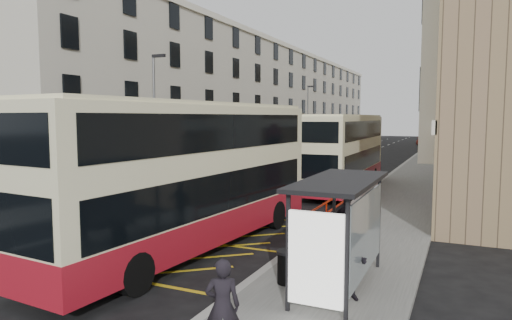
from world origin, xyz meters
The scene contains 22 objects.
ground centered at (0.00, 0.00, 0.00)m, with size 200.00×200.00×0.00m, color black.
pavement_right centered at (8.00, 30.00, 0.07)m, with size 4.00×120.00×0.15m, color #60605C.
pavement_left centered at (-7.50, 30.00, 0.07)m, with size 3.00×120.00×0.15m, color #60605C.
kerb_right centered at (6.00, 30.00, 0.07)m, with size 0.25×120.00×0.15m, color #9B9B95.
kerb_left centered at (-6.00, 30.00, 0.07)m, with size 0.25×120.00×0.15m, color #9B9B95.
road_markings centered at (0.00, 45.00, 0.01)m, with size 10.00×110.00×0.01m, color silver, non-canonical shape.
terrace_right centered at (14.88, 45.38, 7.52)m, with size 10.75×79.00×15.25m.
terrace_left centered at (-13.43, 45.50, 6.52)m, with size 9.18×79.00×13.25m.
bus_shelter centered at (8.34, -0.39, 2.14)m, with size 1.65×4.25×2.70m.
guard_railing centered at (6.25, 5.75, 0.86)m, with size 0.06×6.56×1.01m.
street_lamp_near centered at (-6.35, 12.00, 4.64)m, with size 0.93×0.18×8.00m.
street_lamp_far centered at (-6.35, 42.00, 4.64)m, with size 0.93×0.18×8.00m.
double_decker_front centered at (2.79, 1.64, 2.46)m, with size 3.68×12.30×4.84m.
double_decker_rear centered at (4.40, 16.00, 2.29)m, with size 2.64×11.31×4.51m.
litter_bin centered at (6.95, -0.38, 0.59)m, with size 0.52×0.52×0.85m.
pedestrian_near centered at (7.14, -4.07, 1.02)m, with size 0.63×0.42×1.73m, color black.
pedestrian_mid centered at (8.61, -0.72, 1.03)m, with size 0.86×0.67×1.77m, color black.
pedestrian_far centered at (7.66, 3.20, 1.02)m, with size 1.02×0.42×1.74m, color black.
white_van centered at (-5.20, 43.87, 0.73)m, with size 2.41×5.23×1.45m, color silver.
car_silver centered at (-2.21, 51.12, 0.63)m, with size 1.50×3.73×1.27m, color #A2A5AA.
car_dark centered at (-5.20, 63.52, 0.65)m, with size 1.37×3.94×1.30m, color black.
car_red centered at (5.20, 66.12, 0.68)m, with size 1.90×4.67×1.36m, color #A3291B.
Camera 1 is at (10.92, -10.92, 4.36)m, focal length 32.00 mm.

